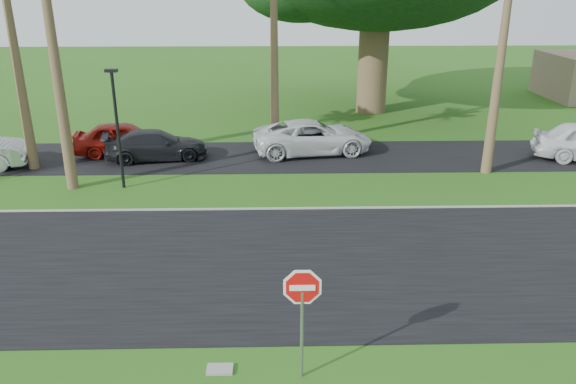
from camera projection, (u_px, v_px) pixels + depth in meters
The scene contains 10 objects.
ground at pixel (276, 299), 14.40m from camera, with size 120.00×120.00×0.00m, color #295715.
road at pixel (276, 262), 16.27m from camera, with size 120.00×8.00×0.02m, color black.
parking_strip at pixel (275, 156), 26.09m from camera, with size 120.00×5.00×0.02m, color black.
curb at pixel (276, 209), 20.05m from camera, with size 120.00×0.12×0.06m, color gray.
stop_sign_near at pixel (302, 302), 10.98m from camera, with size 1.05×0.07×2.62m.
streetlight_right at pixel (117, 122), 21.28m from camera, with size 0.45×0.25×4.64m.
car_red at pixel (124, 139), 26.19m from camera, with size 1.81×4.50×1.53m, color maroon.
car_dark at pixel (156, 145), 25.46m from camera, with size 1.87×4.59×1.33m, color black.
car_minivan at pixel (313, 137), 26.35m from camera, with size 2.57×5.57×1.55m, color silver.
utility_slab at pixel (220, 369), 11.76m from camera, with size 0.55×0.35×0.06m, color gray.
Camera 1 is at (-0.01, -12.51, 7.66)m, focal length 35.00 mm.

